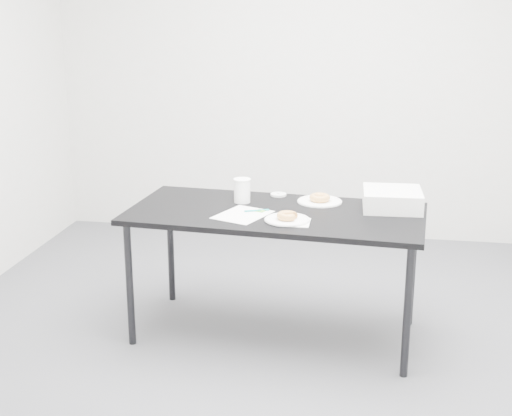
% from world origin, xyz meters
% --- Properties ---
extents(floor, '(4.00, 4.00, 0.00)m').
position_xyz_m(floor, '(0.00, 0.00, 0.00)').
color(floor, '#48494D').
rests_on(floor, ground).
extents(wall_back, '(4.00, 0.02, 2.70)m').
position_xyz_m(wall_back, '(0.00, 2.00, 1.35)').
color(wall_back, silver).
rests_on(wall_back, floor).
extents(table, '(1.69, 0.89, 0.75)m').
position_xyz_m(table, '(0.06, 0.08, 0.69)').
color(table, black).
rests_on(table, floor).
extents(scorecard, '(0.33, 0.37, 0.00)m').
position_xyz_m(scorecard, '(-0.11, -0.02, 0.75)').
color(scorecard, white).
rests_on(scorecard, table).
extents(logo_patch, '(0.06, 0.06, 0.00)m').
position_xyz_m(logo_patch, '(-0.03, 0.07, 0.75)').
color(logo_patch, green).
rests_on(logo_patch, scorecard).
extents(pen, '(0.13, 0.06, 0.01)m').
position_xyz_m(pen, '(-0.05, 0.06, 0.75)').
color(pen, '#0D9192').
rests_on(pen, scorecard).
extents(napkin, '(0.17, 0.17, 0.00)m').
position_xyz_m(napkin, '(0.18, -0.11, 0.75)').
color(napkin, white).
rests_on(napkin, table).
extents(plate_near, '(0.24, 0.24, 0.01)m').
position_xyz_m(plate_near, '(0.14, -0.09, 0.75)').
color(plate_near, white).
rests_on(plate_near, napkin).
extents(donut_near, '(0.13, 0.13, 0.04)m').
position_xyz_m(donut_near, '(0.14, -0.09, 0.78)').
color(donut_near, '#D18942').
rests_on(donut_near, plate_near).
extents(plate_far, '(0.26, 0.26, 0.01)m').
position_xyz_m(plate_far, '(0.28, 0.31, 0.75)').
color(plate_far, white).
rests_on(plate_far, table).
extents(donut_far, '(0.16, 0.16, 0.04)m').
position_xyz_m(donut_far, '(0.28, 0.31, 0.77)').
color(donut_far, '#D18942').
rests_on(donut_far, plate_far).
extents(coffee_cup, '(0.09, 0.09, 0.14)m').
position_xyz_m(coffee_cup, '(-0.16, 0.23, 0.82)').
color(coffee_cup, white).
rests_on(coffee_cup, table).
extents(cup_lid, '(0.09, 0.09, 0.01)m').
position_xyz_m(cup_lid, '(0.03, 0.41, 0.75)').
color(cup_lid, white).
rests_on(cup_lid, table).
extents(bakery_box, '(0.34, 0.34, 0.11)m').
position_xyz_m(bakery_box, '(0.70, 0.25, 0.80)').
color(bakery_box, white).
rests_on(bakery_box, table).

